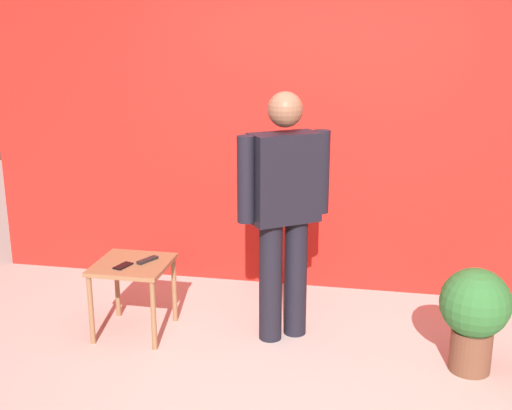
% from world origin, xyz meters
% --- Properties ---
extents(ground_plane, '(12.00, 12.00, 0.00)m').
position_xyz_m(ground_plane, '(0.00, 0.00, 0.00)').
color(ground_plane, '#B7B2A8').
extents(back_wall_red, '(5.61, 0.12, 2.93)m').
position_xyz_m(back_wall_red, '(0.00, 1.63, 1.46)').
color(back_wall_red, red).
rests_on(back_wall_red, ground_plane).
extents(standing_person, '(0.62, 0.49, 1.73)m').
position_xyz_m(standing_person, '(-0.10, 0.62, 0.97)').
color(standing_person, black).
rests_on(standing_person, ground_plane).
extents(side_table, '(0.51, 0.51, 0.53)m').
position_xyz_m(side_table, '(-1.16, 0.48, 0.45)').
color(side_table, olive).
rests_on(side_table, ground_plane).
extents(cell_phone, '(0.11, 0.16, 0.01)m').
position_xyz_m(cell_phone, '(-1.19, 0.39, 0.54)').
color(cell_phone, black).
rests_on(cell_phone, side_table).
extents(tv_remote, '(0.12, 0.17, 0.02)m').
position_xyz_m(tv_remote, '(-1.06, 0.52, 0.54)').
color(tv_remote, black).
rests_on(tv_remote, side_table).
extents(potted_plant, '(0.44, 0.44, 0.69)m').
position_xyz_m(potted_plant, '(1.14, 0.38, 0.41)').
color(potted_plant, brown).
rests_on(potted_plant, ground_plane).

